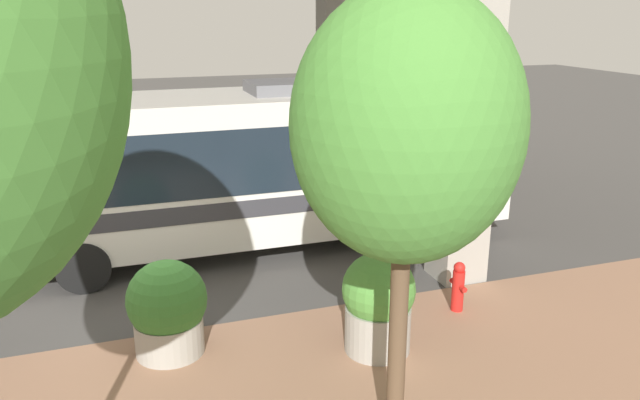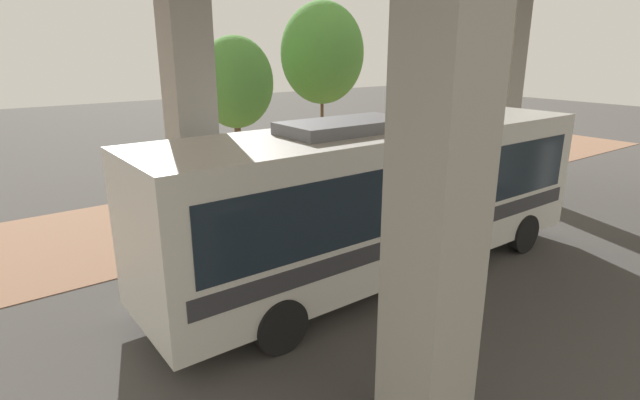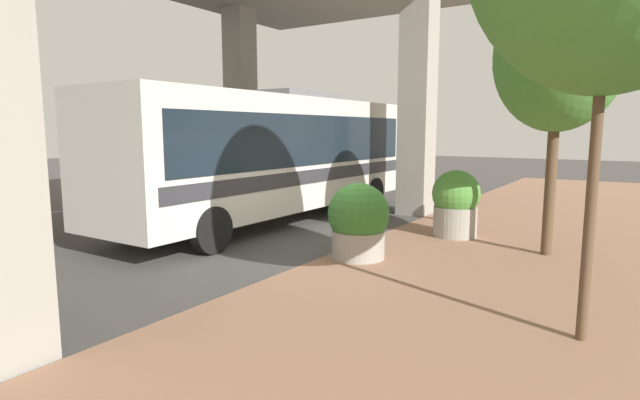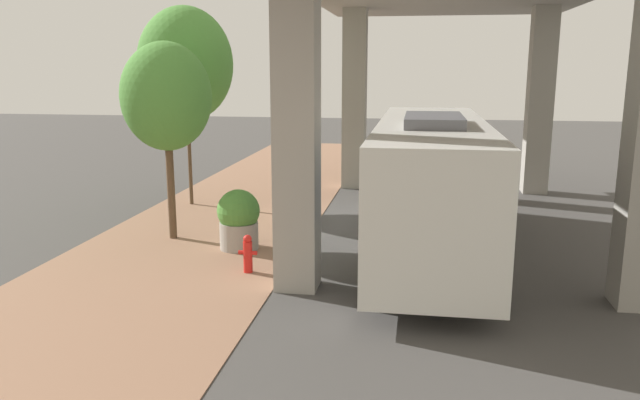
{
  "view_description": "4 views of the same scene",
  "coord_description": "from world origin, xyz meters",
  "px_view_note": "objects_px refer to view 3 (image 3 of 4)",
  "views": [
    {
      "loc": [
        -9.52,
        0.35,
        5.16
      ],
      "look_at": [
        0.67,
        -3.12,
        1.83
      ],
      "focal_mm": 35.0,
      "sensor_mm": 36.0,
      "label": 1
    },
    {
      "loc": [
        11.05,
        -10.29,
        5.05
      ],
      "look_at": [
        0.45,
        -2.31,
        0.99
      ],
      "focal_mm": 28.0,
      "sensor_mm": 36.0,
      "label": 2
    },
    {
      "loc": [
        -5.29,
        8.35,
        2.56
      ],
      "look_at": [
        1.41,
        -1.98,
        0.82
      ],
      "focal_mm": 28.0,
      "sensor_mm": 36.0,
      "label": 3
    },
    {
      "loc": [
        3.03,
        -18.77,
        4.78
      ],
      "look_at": [
        0.64,
        -3.66,
        1.49
      ],
      "focal_mm": 35.0,
      "sensor_mm": 36.0,
      "label": 4
    }
  ],
  "objects_px": {
    "fire_hydrant": "(450,205)",
    "planter_middle": "(456,203)",
    "street_tree_far": "(559,57)",
    "bus": "(277,151)",
    "planter_front": "(358,222)"
  },
  "relations": [
    {
      "from": "fire_hydrant",
      "to": "street_tree_far",
      "type": "distance_m",
      "value": 5.24
    },
    {
      "from": "bus",
      "to": "planter_front",
      "type": "bearing_deg",
      "value": 147.62
    },
    {
      "from": "bus",
      "to": "planter_front",
      "type": "height_order",
      "value": "bus"
    },
    {
      "from": "bus",
      "to": "planter_front",
      "type": "distance_m",
      "value": 4.91
    },
    {
      "from": "street_tree_far",
      "to": "fire_hydrant",
      "type": "bearing_deg",
      "value": -41.86
    },
    {
      "from": "fire_hydrant",
      "to": "planter_middle",
      "type": "height_order",
      "value": "planter_middle"
    },
    {
      "from": "fire_hydrant",
      "to": "planter_middle",
      "type": "xyz_separation_m",
      "value": [
        -0.76,
        1.87,
        0.34
      ]
    },
    {
      "from": "bus",
      "to": "street_tree_far",
      "type": "bearing_deg",
      "value": 178.43
    },
    {
      "from": "bus",
      "to": "planter_front",
      "type": "xyz_separation_m",
      "value": [
        -4.01,
        2.54,
        -1.23
      ]
    },
    {
      "from": "bus",
      "to": "fire_hydrant",
      "type": "bearing_deg",
      "value": -150.23
    },
    {
      "from": "fire_hydrant",
      "to": "planter_front",
      "type": "height_order",
      "value": "planter_front"
    },
    {
      "from": "fire_hydrant",
      "to": "street_tree_far",
      "type": "relative_size",
      "value": 0.17
    },
    {
      "from": "bus",
      "to": "planter_middle",
      "type": "distance_m",
      "value": 5.14
    },
    {
      "from": "street_tree_far",
      "to": "planter_middle",
      "type": "bearing_deg",
      "value": -18.8
    },
    {
      "from": "fire_hydrant",
      "to": "planter_middle",
      "type": "bearing_deg",
      "value": 112.01
    }
  ]
}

